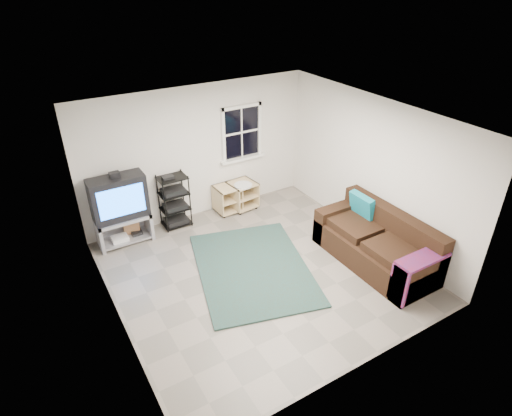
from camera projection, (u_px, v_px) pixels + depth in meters
room at (242, 136)px, 8.50m from camera, size 4.60×4.62×4.60m
tv_unit at (120, 205)px, 7.52m from camera, size 0.95×0.48×1.40m
av_rack at (175, 204)px, 8.16m from camera, size 0.53×0.39×1.07m
side_table_left at (226, 198)px, 8.73m from camera, size 0.49×0.49×0.56m
side_table_right at (241, 193)px, 8.84m from camera, size 0.57×0.58×0.60m
sofa at (377, 244)px, 7.19m from camera, size 0.96×2.17×0.99m
shag_rug at (253, 268)px, 7.18m from camera, size 2.36×2.83×0.03m
paper_bag at (132, 226)px, 7.97m from camera, size 0.32×0.25×0.41m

